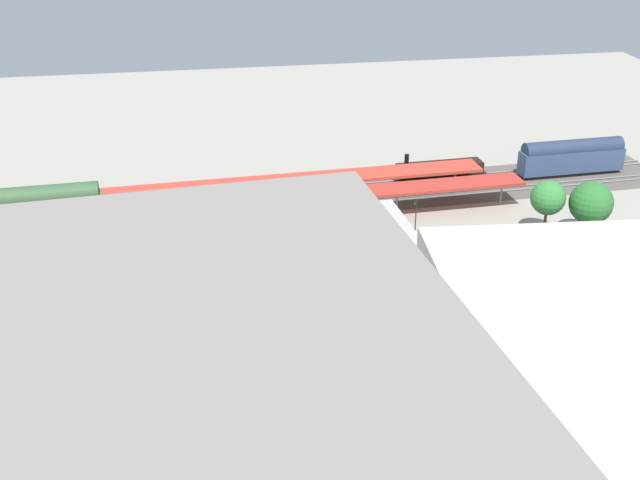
{
  "coord_description": "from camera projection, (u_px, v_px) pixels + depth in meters",
  "views": [
    {
      "loc": [
        10.96,
        90.83,
        47.93
      ],
      "look_at": [
        -4.14,
        2.84,
        4.23
      ],
      "focal_mm": 44.93,
      "sensor_mm": 36.0,
      "label": 1
    }
  ],
  "objects": [
    {
      "name": "ground_plane",
      "position": [
        285.0,
        262.0,
        103.14
      ],
      "size": [
        206.27,
        206.27,
        0.0
      ],
      "primitive_type": "plane",
      "color": "#9E998C",
      "rests_on": "ground"
    },
    {
      "name": "rail_bed",
      "position": [
        268.0,
        202.0,
        120.69
      ],
      "size": [
        129.44,
        20.13,
        0.01
      ],
      "primitive_type": "cube",
      "rotation": [
        0.0,
        0.0,
        0.05
      ],
      "color": "#5B544C",
      "rests_on": "ground"
    },
    {
      "name": "street_asphalt",
      "position": [
        289.0,
        277.0,
        99.65
      ],
      "size": [
        129.2,
        14.86,
        0.01
      ],
      "primitive_type": "cube",
      "rotation": [
        0.0,
        0.0,
        0.05
      ],
      "color": "#2D2D33",
      "rests_on": "ground"
    },
    {
      "name": "track_rails",
      "position": [
        268.0,
        201.0,
        120.61
      ],
      "size": [
        128.79,
        13.7,
        0.12
      ],
      "color": "#9E9EA8",
      "rests_on": "ground"
    },
    {
      "name": "platform_canopy_near",
      "position": [
        343.0,
        194.0,
        113.37
      ],
      "size": [
        54.21,
        6.95,
        4.2
      ],
      "color": "#B73328",
      "rests_on": "ground"
    },
    {
      "name": "platform_canopy_far",
      "position": [
        254.0,
        183.0,
        117.03
      ],
      "size": [
        69.72,
        7.94,
        4.17
      ],
      "color": "#C63D2D",
      "rests_on": "ground"
    },
    {
      "name": "locomotive",
      "position": [
        443.0,
        172.0,
        126.95
      ],
      "size": [
        15.34,
        3.57,
        5.24
      ],
      "color": "black",
      "rests_on": "ground"
    },
    {
      "name": "passenger_coach",
      "position": [
        572.0,
        156.0,
        129.7
      ],
      "size": [
        17.61,
        3.74,
        5.93
      ],
      "color": "black",
      "rests_on": "ground"
    },
    {
      "name": "freight_coach_far",
      "position": [
        35.0,
        206.0,
        111.51
      ],
      "size": [
        18.48,
        4.01,
        6.1
      ],
      "color": "black",
      "rests_on": "ground"
    },
    {
      "name": "parked_car_0",
      "position": [
        413.0,
        273.0,
        98.82
      ],
      "size": [
        4.69,
        1.79,
        1.86
      ],
      "color": "black",
      "rests_on": "ground"
    },
    {
      "name": "parked_car_1",
      "position": [
        366.0,
        279.0,
        97.57
      ],
      "size": [
        4.28,
        2.17,
        1.8
      ],
      "color": "black",
      "rests_on": "ground"
    },
    {
      "name": "parked_car_2",
      "position": [
        313.0,
        283.0,
        96.55
      ],
      "size": [
        4.52,
        1.74,
        1.73
      ],
      "color": "black",
      "rests_on": "ground"
    },
    {
      "name": "parked_car_3",
      "position": [
        263.0,
        288.0,
        95.52
      ],
      "size": [
        4.32,
        2.01,
        1.83
      ],
      "color": "black",
      "rests_on": "ground"
    },
    {
      "name": "parked_car_4",
      "position": [
        213.0,
        292.0,
        94.67
      ],
      "size": [
        4.11,
        1.79,
        1.67
      ],
      "color": "black",
      "rests_on": "ground"
    },
    {
      "name": "parked_car_5",
      "position": [
        163.0,
        294.0,
        94.25
      ],
      "size": [
        4.29,
        1.74,
        1.83
      ],
      "color": "black",
      "rests_on": "ground"
    },
    {
      "name": "parked_car_6",
      "position": [
        106.0,
        299.0,
        93.29
      ],
      "size": [
        4.57,
        1.83,
        1.73
      ],
      "color": "black",
      "rests_on": "ground"
    },
    {
      "name": "construction_building",
      "position": [
        231.0,
        343.0,
        73.33
      ],
      "size": [
        37.83,
        25.08,
        14.41
      ],
      "primitive_type": "cube",
      "rotation": [
        0.0,
        0.0,
        0.05
      ],
      "color": "yellow",
      "rests_on": "ground"
    },
    {
      "name": "construction_roof_slab",
      "position": [
        227.0,
        272.0,
        70.07
      ],
      "size": [
        38.46,
        25.71,
        0.4
      ],
      "primitive_type": "cube",
      "rotation": [
        0.0,
        0.0,
        0.05
      ],
      "color": "#B7B2A8",
      "rests_on": "construction_building"
    },
    {
      "name": "box_truck_0",
      "position": [
        351.0,
        284.0,
        94.65
      ],
      "size": [
        8.91,
        2.95,
        3.16
      ],
      "color": "black",
      "rests_on": "ground"
    },
    {
      "name": "street_tree_0",
      "position": [
        299.0,
        219.0,
        102.95
      ],
      "size": [
        5.47,
        5.47,
        7.86
      ],
      "color": "brown",
      "rests_on": "ground"
    },
    {
      "name": "street_tree_1",
      "position": [
        276.0,
        227.0,
        102.11
      ],
      "size": [
        4.32,
        4.32,
        6.71
      ],
      "color": "brown",
      "rests_on": "ground"
    },
    {
      "name": "street_tree_2",
      "position": [
        591.0,
        203.0,
        107.48
      ],
      "size": [
        5.89,
        5.89,
        8.11
      ],
      "color": "brown",
      "rests_on": "ground"
    },
    {
      "name": "street_tree_3",
      "position": [
        301.0,
        226.0,
        101.92
      ],
      "size": [
        6.36,
        6.36,
        7.97
      ],
      "color": "brown",
      "rests_on": "ground"
    },
    {
      "name": "street_tree_4",
      "position": [
        338.0,
        225.0,
        103.03
      ],
      "size": [
        5.1,
        5.1,
        6.93
      ],
      "color": "brown",
      "rests_on": "ground"
    },
    {
      "name": "street_tree_5",
      "position": [
        548.0,
        198.0,
        107.92
      ],
      "size": [
        4.77,
        4.77,
        8.01
      ],
      "color": "brown",
      "rests_on": "ground"
    },
    {
      "name": "traffic_light",
      "position": [
        416.0,
        217.0,
        104.68
      ],
      "size": [
        0.5,
        0.36,
        6.95
      ],
      "color": "#333333",
      "rests_on": "ground"
    }
  ]
}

